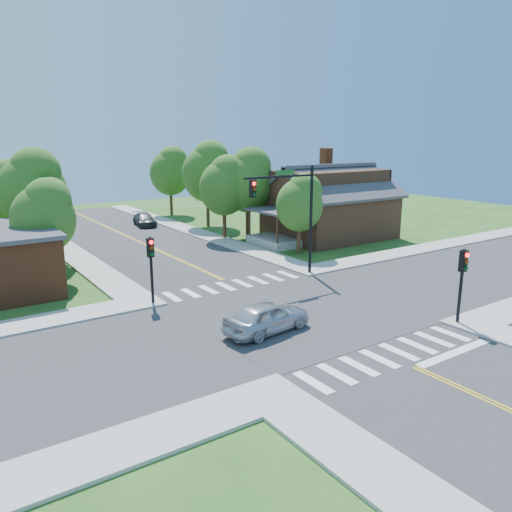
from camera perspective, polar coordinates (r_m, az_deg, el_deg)
ground at (r=26.23m, az=4.67°, el=-6.62°), size 100.00×100.00×0.00m
road_ns at (r=26.22m, az=4.67°, el=-6.58°), size 10.00×90.00×0.04m
road_ew at (r=26.22m, az=4.67°, el=-6.57°), size 90.00×10.00×0.04m
intersection_patch at (r=26.23m, az=4.67°, el=-6.62°), size 10.20×10.20×0.06m
sidewalk_ne at (r=47.79m, az=7.57°, el=2.62°), size 40.00×40.00×0.14m
crosswalk_north at (r=31.02m, az=-2.53°, el=-3.29°), size 8.85×2.00×0.01m
crosswalk_south at (r=22.11m, az=14.98°, el=-10.89°), size 8.85×2.00×0.01m
centerline at (r=26.21m, az=4.67°, el=-6.53°), size 0.30×90.00×0.01m
stop_bar at (r=23.23m, az=21.74°, el=-10.33°), size 4.60×0.45×0.09m
signal_mast_ne at (r=31.71m, az=4.02°, el=5.95°), size 5.30×0.42×7.20m
signal_pole_se at (r=25.88m, az=22.54°, el=-1.74°), size 0.34×0.42×3.80m
signal_pole_nw at (r=27.35m, az=-11.91°, el=-0.20°), size 0.34×0.42×3.80m
house_ne at (r=45.65m, az=8.36°, el=6.23°), size 13.05×8.80×7.11m
tree_e_a at (r=38.69m, az=5.13°, el=6.22°), size 3.71×3.53×6.31m
tree_e_b at (r=44.94m, az=-0.87°, el=8.85°), size 4.81×4.57×8.17m
tree_e_c at (r=51.13m, az=-5.51°, el=9.74°), size 5.11×4.85×8.68m
tree_e_d at (r=59.36m, az=-9.71°, el=9.68°), size 4.69×4.46×7.97m
tree_w_a at (r=33.43m, az=-23.01°, el=4.37°), size 3.88×3.68×6.59m
tree_w_b at (r=39.67m, az=-24.14°, el=7.20°), size 4.89×4.64×8.31m
tree_w_c at (r=47.23m, az=-26.55°, el=6.90°), size 4.24×4.03×7.20m
tree_house at (r=44.49m, az=-3.56°, el=8.21°), size 4.41×4.19×7.50m
tree_bldg at (r=37.91m, az=-22.71°, el=5.06°), size 3.70×3.52×6.29m
car_silver at (r=23.52m, az=1.25°, el=-7.04°), size 2.84×4.85×1.51m
car_dgrey at (r=52.68m, az=-12.62°, el=4.05°), size 3.22×4.98×1.28m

